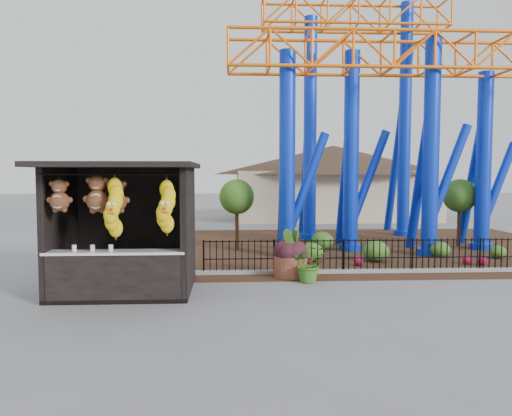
{
  "coord_description": "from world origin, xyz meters",
  "views": [
    {
      "loc": [
        -0.44,
        -10.98,
        2.87
      ],
      "look_at": [
        0.2,
        1.5,
        2.0
      ],
      "focal_mm": 35.0,
      "sensor_mm": 36.0,
      "label": 1
    }
  ],
  "objects_px": {
    "prize_booth": "(123,230)",
    "potted_plant": "(309,263)",
    "roller_coaster": "(374,80)",
    "terracotta_planter": "(290,266)"
  },
  "relations": [
    {
      "from": "roller_coaster",
      "to": "terracotta_planter",
      "type": "height_order",
      "value": "roller_coaster"
    },
    {
      "from": "roller_coaster",
      "to": "prize_booth",
      "type": "bearing_deg",
      "value": -137.93
    },
    {
      "from": "prize_booth",
      "to": "potted_plant",
      "type": "xyz_separation_m",
      "value": [
        4.63,
        1.03,
        -1.04
      ]
    },
    {
      "from": "prize_booth",
      "to": "roller_coaster",
      "type": "relative_size",
      "value": 0.32
    },
    {
      "from": "roller_coaster",
      "to": "terracotta_planter",
      "type": "bearing_deg",
      "value": -124.86
    },
    {
      "from": "prize_booth",
      "to": "roller_coaster",
      "type": "xyz_separation_m",
      "value": [
        8.11,
        7.32,
        4.91
      ]
    },
    {
      "from": "roller_coaster",
      "to": "potted_plant",
      "type": "distance_m",
      "value": 9.33
    },
    {
      "from": "terracotta_planter",
      "to": "potted_plant",
      "type": "height_order",
      "value": "potted_plant"
    },
    {
      "from": "roller_coaster",
      "to": "terracotta_planter",
      "type": "xyz_separation_m",
      "value": [
        -3.91,
        -5.61,
        -6.15
      ]
    },
    {
      "from": "prize_booth",
      "to": "terracotta_planter",
      "type": "height_order",
      "value": "prize_booth"
    }
  ]
}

